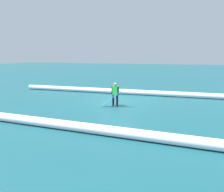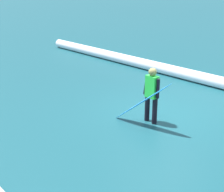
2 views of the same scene
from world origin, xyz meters
name	(u,v)px [view 2 (image 2 of 2)]	position (x,y,z in m)	size (l,w,h in m)	color
ground_plane	(166,112)	(0.00, 0.00, 0.00)	(140.14, 140.14, 0.00)	#164A54
surfer	(152,92)	(-0.17, 0.88, 0.87)	(0.52, 0.22, 1.56)	black
surfboard	(142,102)	(-0.17, 1.25, 0.69)	(1.73, 0.58, 1.41)	#268CE5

